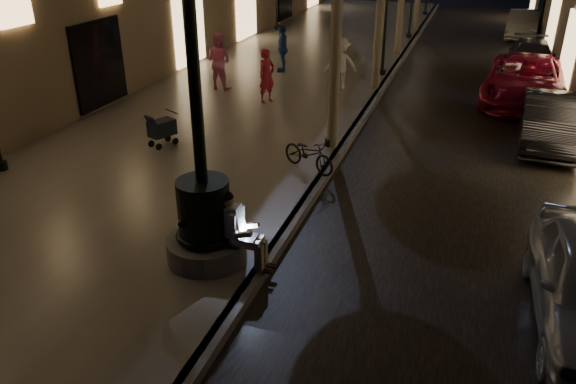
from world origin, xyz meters
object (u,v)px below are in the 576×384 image
at_px(pedestrian_white, 341,63).
at_px(pedestrian_blue, 282,49).
at_px(stroller, 162,128).
at_px(pedestrian_red, 267,76).
at_px(seated_man_laptop, 238,228).
at_px(car_third, 526,81).
at_px(car_fifth, 523,24).
at_px(fountain_lamppost, 204,207).
at_px(lamp_curb_a, 334,28).
at_px(bicycle, 309,154).
at_px(car_rear, 531,57).
at_px(pedestrian_pink, 219,61).
at_px(car_second, 550,121).

relative_size(pedestrian_white, pedestrian_blue, 1.00).
bearing_deg(stroller, pedestrian_red, 98.17).
xyz_separation_m(stroller, pedestrian_blue, (0.39, 8.66, 0.40)).
height_order(seated_man_laptop, stroller, seated_man_laptop).
xyz_separation_m(car_third, car_fifth, (0.44, 12.41, -0.07)).
bearing_deg(pedestrian_white, fountain_lamppost, 73.23).
bearing_deg(lamp_curb_a, bicycle, -93.39).
distance_m(car_third, car_rear, 4.58).
distance_m(pedestrian_pink, pedestrian_white, 4.25).
bearing_deg(bicycle, pedestrian_pink, 67.91).
distance_m(seated_man_laptop, bicycle, 4.32).
xyz_separation_m(fountain_lamppost, pedestrian_white, (-0.38, 11.57, -0.12)).
xyz_separation_m(lamp_curb_a, bicycle, (-0.10, -1.69, -2.63)).
bearing_deg(stroller, car_third, 63.50).
xyz_separation_m(car_second, car_fifth, (0.00, 16.39, 0.02)).
distance_m(car_second, car_third, 4.00).
relative_size(fountain_lamppost, stroller, 5.30).
xyz_separation_m(stroller, pedestrian_white, (3.12, 6.96, 0.40)).
height_order(fountain_lamppost, stroller, fountain_lamppost).
bearing_deg(car_third, fountain_lamppost, -109.07).
bearing_deg(car_second, lamp_curb_a, -152.94).
xyz_separation_m(stroller, car_second, (9.70, 3.86, -0.01)).
bearing_deg(seated_man_laptop, bicycle, 90.17).
xyz_separation_m(stroller, car_rear, (9.70, 12.40, -0.07)).
relative_size(car_third, pedestrian_blue, 3.09).
distance_m(lamp_curb_a, pedestrian_red, 4.88).
bearing_deg(pedestrian_blue, pedestrian_red, -3.49).
height_order(car_rear, pedestrian_red, pedestrian_red).
relative_size(car_fifth, pedestrian_pink, 2.16).
height_order(lamp_curb_a, car_rear, lamp_curb_a).
xyz_separation_m(fountain_lamppost, stroller, (-3.50, 4.60, -0.52)).
xyz_separation_m(fountain_lamppost, pedestrian_red, (-2.26, 9.21, -0.15)).
relative_size(fountain_lamppost, pedestrian_blue, 2.92).
bearing_deg(pedestrian_pink, stroller, 107.97).
height_order(car_second, pedestrian_red, pedestrian_red).
xyz_separation_m(car_second, pedestrian_white, (-6.58, 3.10, 0.41)).
bearing_deg(car_second, car_rear, 92.91).
bearing_deg(car_second, pedestrian_white, 157.68).
bearing_deg(stroller, lamp_curb_a, 41.63).
relative_size(car_second, pedestrian_red, 2.38).
bearing_deg(pedestrian_pink, car_fifth, -117.15).
height_order(fountain_lamppost, pedestrian_blue, fountain_lamppost).
relative_size(car_rear, car_fifth, 1.01).
xyz_separation_m(car_fifth, bicycle, (-5.60, -20.54, -0.09)).
bearing_deg(pedestrian_blue, bicycle, 7.24).
relative_size(lamp_curb_a, pedestrian_red, 2.78).
relative_size(lamp_curb_a, pedestrian_blue, 2.70).
bearing_deg(car_third, pedestrian_pink, -161.89).
xyz_separation_m(seated_man_laptop, pedestrian_pink, (-5.02, 10.22, 0.26)).
xyz_separation_m(lamp_curb_a, pedestrian_pink, (-5.11, 4.22, -2.06)).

